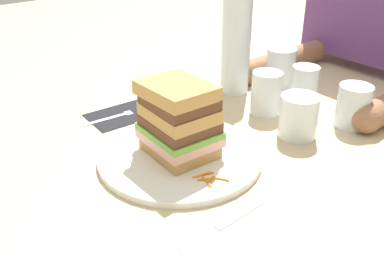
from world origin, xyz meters
TOP-DOWN VIEW (x-y plane):
  - ground_plane at (0.00, 0.00)m, footprint 3.00×3.00m
  - main_plate at (-0.00, -0.02)m, footprint 0.30×0.30m
  - sandwich at (-0.00, -0.02)m, footprint 0.13×0.12m
  - carrot_shred_0 at (-0.11, -0.02)m, footprint 0.03×0.01m
  - carrot_shred_1 at (-0.09, 0.01)m, footprint 0.02×0.02m
  - carrot_shred_2 at (-0.10, 0.01)m, footprint 0.01×0.03m
  - carrot_shred_3 at (-0.10, -0.02)m, footprint 0.02×0.01m
  - carrot_shred_4 at (-0.07, -0.02)m, footprint 0.02×0.02m
  - carrot_shred_5 at (-0.09, -0.02)m, footprint 0.01×0.02m
  - carrot_shred_6 at (-0.08, -0.01)m, footprint 0.03×0.01m
  - carrot_shred_7 at (-0.09, 0.01)m, footprint 0.03×0.01m
  - carrot_shred_8 at (-0.08, -0.03)m, footprint 0.03×0.02m
  - carrot_shred_9 at (-0.08, -0.02)m, footprint 0.02×0.01m
  - carrot_shred_10 at (0.10, -0.03)m, footprint 0.01×0.02m
  - carrot_shred_11 at (0.09, -0.02)m, footprint 0.01×0.02m
  - carrot_shred_12 at (0.08, -0.03)m, footprint 0.01×0.03m
  - carrot_shred_13 at (0.11, -0.03)m, footprint 0.02×0.02m
  - carrot_shred_14 at (0.11, -0.02)m, footprint 0.03×0.02m
  - carrot_shred_15 at (0.10, -0.04)m, footprint 0.02×0.03m
  - carrot_shred_16 at (0.10, -0.04)m, footprint 0.03×0.01m
  - napkin_dark at (-0.22, 0.00)m, footprint 0.11×0.16m
  - fork at (-0.22, -0.02)m, footprint 0.03×0.17m
  - knife at (0.18, 0.00)m, footprint 0.03×0.20m
  - juice_glass at (0.08, 0.22)m, footprint 0.08×0.08m
  - water_bottle at (-0.17, 0.28)m, footprint 0.07×0.07m
  - empty_tumbler_0 at (-0.01, 0.35)m, footprint 0.06×0.06m
  - empty_tumbler_1 at (0.12, 0.34)m, footprint 0.07×0.07m
  - empty_tumbler_2 at (-0.03, 0.25)m, footprint 0.07×0.07m
  - empty_tumbler_3 at (-0.12, 0.39)m, footprint 0.07×0.07m
  - napkin_pink at (0.23, -0.13)m, footprint 0.10×0.10m

SIDE VIEW (x-z plane):
  - ground_plane at x=0.00m, z-range 0.00..0.00m
  - napkin_pink at x=0.23m, z-range 0.00..0.00m
  - napkin_dark at x=-0.22m, z-range 0.00..0.00m
  - knife at x=0.18m, z-range 0.00..0.00m
  - fork at x=-0.22m, z-range 0.00..0.01m
  - main_plate at x=0.00m, z-range 0.00..0.01m
  - carrot_shred_10 at x=0.10m, z-range 0.01..0.02m
  - carrot_shred_8 at x=-0.08m, z-range 0.01..0.02m
  - carrot_shred_13 at x=0.11m, z-range 0.01..0.02m
  - carrot_shred_14 at x=0.11m, z-range 0.01..0.02m
  - carrot_shred_7 at x=-0.09m, z-range 0.01..0.02m
  - carrot_shred_0 at x=-0.11m, z-range 0.01..0.02m
  - carrot_shred_16 at x=0.10m, z-range 0.01..0.02m
  - carrot_shred_5 at x=-0.09m, z-range 0.01..0.02m
  - carrot_shred_11 at x=0.09m, z-range 0.01..0.02m
  - carrot_shred_3 at x=-0.10m, z-range 0.01..0.02m
  - carrot_shred_15 at x=0.10m, z-range 0.01..0.02m
  - carrot_shred_1 at x=-0.09m, z-range 0.01..0.02m
  - carrot_shred_9 at x=-0.08m, z-range 0.01..0.02m
  - carrot_shred_12 at x=0.08m, z-range 0.01..0.02m
  - carrot_shred_2 at x=-0.10m, z-range 0.01..0.02m
  - carrot_shred_4 at x=-0.07m, z-range 0.01..0.02m
  - carrot_shred_6 at x=-0.08m, z-range 0.01..0.02m
  - juice_glass at x=0.08m, z-range -0.01..0.08m
  - empty_tumbler_1 at x=0.12m, z-range 0.00..0.09m
  - empty_tumbler_0 at x=-0.01m, z-range 0.00..0.09m
  - empty_tumbler_2 at x=-0.03m, z-range 0.00..0.09m
  - empty_tumbler_3 at x=-0.12m, z-range 0.00..0.10m
  - sandwich at x=0.00m, z-range 0.01..0.15m
  - water_bottle at x=-0.17m, z-range -0.02..0.30m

